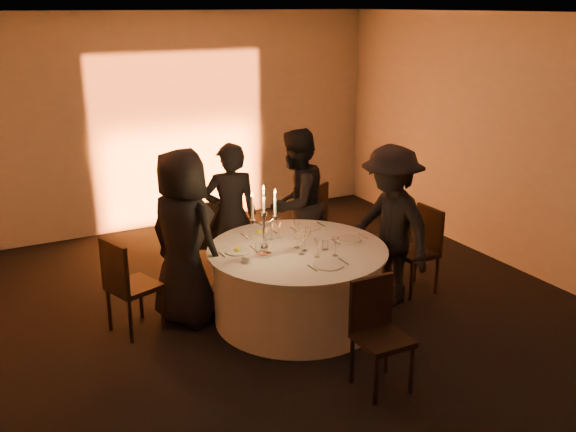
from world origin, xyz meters
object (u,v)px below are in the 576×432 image
chair_left (126,281)px  guest_left (184,238)px  guest_back_left (231,216)px  coffee_cup (246,260)px  guest_right (390,226)px  banquet_table (297,284)px  chair_right (421,245)px  candelabra (264,231)px  chair_back_right (309,220)px  guest_back_right (296,204)px  chair_back_left (203,237)px  chair_front (378,327)px

chair_left → guest_left: guest_left is taller
guest_back_left → coffee_cup: size_ratio=15.20×
guest_right → coffee_cup: (-1.66, 0.01, -0.06)m
banquet_table → guest_back_left: bearing=104.0°
banquet_table → guest_left: 1.23m
chair_right → candelabra: (-1.91, 0.01, 0.48)m
coffee_cup → candelabra: size_ratio=0.15×
chair_right → candelabra: size_ratio=1.35×
guest_left → chair_back_right: bearing=-96.0°
guest_left → guest_back_left: guest_left is taller
guest_back_right → chair_right: bearing=106.7°
banquet_table → guest_back_right: guest_back_right is taller
guest_back_left → chair_back_left: bearing=-28.3°
guest_left → coffee_cup: bearing=-172.6°
chair_back_right → chair_right: bearing=89.8°
guest_left → banquet_table: bearing=-142.9°
chair_front → guest_back_left: guest_back_left is taller
guest_right → candelabra: size_ratio=2.43×
guest_right → candelabra: (-1.43, 0.09, 0.15)m
chair_back_left → chair_back_right: chair_back_right is taller
chair_back_right → guest_back_right: (-0.28, -0.17, 0.29)m
coffee_cup → guest_back_right: bearing=44.2°
chair_right → guest_right: size_ratio=0.55×
chair_back_left → chair_front: chair_back_left is taller
banquet_table → chair_front: size_ratio=1.91×
guest_back_right → guest_right: size_ratio=1.01×
chair_back_left → chair_back_right: size_ratio=0.97×
chair_front → guest_back_left: 2.45m
chair_left → chair_back_left: bearing=-72.8°
chair_left → candelabra: size_ratio=1.37×
chair_left → guest_right: guest_right is taller
chair_left → candelabra: 1.41m
banquet_table → candelabra: candelabra is taller
chair_right → coffee_cup: chair_right is taller
chair_right → candelabra: 1.97m
guest_back_left → banquet_table: bearing=118.1°
banquet_table → guest_back_right: bearing=62.3°
guest_back_left → guest_right: guest_right is taller
chair_front → guest_left: 2.15m
guest_left → guest_right: (2.06, -0.60, -0.03)m
banquet_table → candelabra: (-0.37, -0.01, 0.63)m
banquet_table → chair_right: bearing=-1.1°
chair_left → guest_back_left: bearing=-86.2°
chair_back_left → candelabra: candelabra is taller
guest_back_right → coffee_cup: (-1.13, -1.10, -0.08)m
banquet_table → guest_back_right: 1.24m
chair_left → chair_back_right: (2.41, 0.68, 0.03)m
chair_front → guest_left: bearing=119.6°
banquet_table → guest_back_right: (0.53, 1.01, 0.49)m
guest_back_left → coffee_cup: 1.20m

